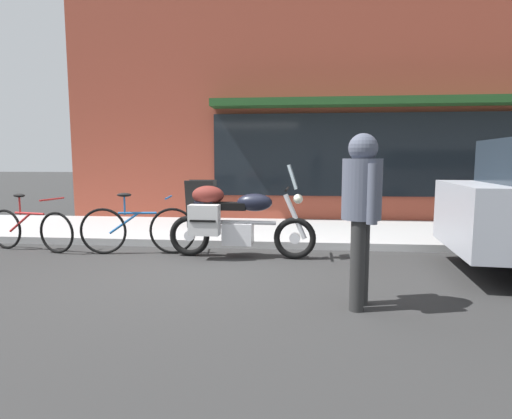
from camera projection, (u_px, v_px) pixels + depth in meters
name	position (u px, v px, depth m)	size (l,w,h in m)	color
ground_plane	(202.00, 269.00, 5.67)	(80.00, 80.00, 0.00)	#2A2A2A
touring_motorcycle	(232.00, 218.00, 6.24)	(2.21, 0.63, 1.39)	black
parked_bicycle	(138.00, 229.00, 6.52)	(1.77, 0.48, 0.95)	black
pedestrian_walking	(362.00, 199.00, 4.07)	(0.47, 0.54, 1.71)	#272727
sandwich_board_sign	(201.00, 204.00, 8.23)	(0.55, 0.41, 0.93)	black
second_bicycle_by_cafe	(30.00, 229.00, 6.73)	(1.66, 0.55, 0.92)	black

